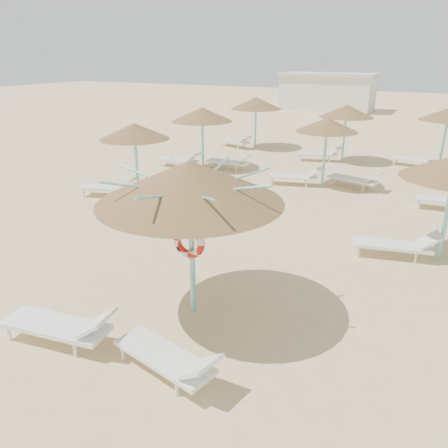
% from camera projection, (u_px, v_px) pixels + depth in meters
% --- Properties ---
extents(ground, '(120.00, 120.00, 0.00)m').
position_uv_depth(ground, '(177.00, 312.00, 8.77)').
color(ground, '#DDBA87').
rests_on(ground, ground).
extents(main_palapa, '(3.45, 3.45, 3.09)m').
position_uv_depth(main_palapa, '(190.00, 182.00, 7.85)').
color(main_palapa, '#7AD3CE').
rests_on(main_palapa, ground).
extents(lounger_main_a, '(2.19, 0.92, 0.77)m').
position_uv_depth(lounger_main_a, '(62.00, 325.00, 7.70)').
color(lounger_main_a, white).
rests_on(lounger_main_a, ground).
extents(lounger_main_b, '(2.05, 1.02, 0.71)m').
position_uv_depth(lounger_main_b, '(169.00, 358.00, 6.92)').
color(lounger_main_b, white).
rests_on(lounger_main_b, ground).
extents(palapa_field, '(19.16, 14.17, 2.70)m').
position_uv_depth(palapa_field, '(370.00, 129.00, 15.79)').
color(palapa_field, '#7AD3CE').
rests_on(palapa_field, ground).
extents(service_hut, '(8.40, 4.40, 3.25)m').
position_uv_depth(service_hut, '(328.00, 92.00, 39.80)').
color(service_hut, silver).
rests_on(service_hut, ground).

